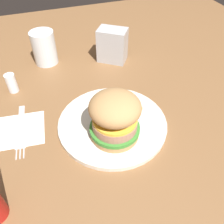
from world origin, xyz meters
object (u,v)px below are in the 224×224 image
at_px(salt_shaker, 12,83).
at_px(plate, 112,122).
at_px(sandwich, 115,116).
at_px(drink_glass, 45,49).
at_px(napkin_dispenser, 112,45).
at_px(fries_pile, 120,105).
at_px(napkin, 21,130).
at_px(fork, 21,130).

bearing_deg(salt_shaker, plate, 45.50).
bearing_deg(sandwich, salt_shaker, -140.53).
relative_size(drink_glass, napkin_dispenser, 0.98).
distance_m(drink_glass, napkin_dispenser, 0.22).
bearing_deg(napkin_dispenser, salt_shaker, -132.66).
height_order(sandwich, napkin_dispenser, sandwich).
xyz_separation_m(fries_pile, salt_shaker, (-0.18, -0.26, 0.01)).
relative_size(fries_pile, salt_shaker, 1.93).
height_order(fries_pile, napkin, fries_pile).
relative_size(fries_pile, drink_glass, 1.01).
relative_size(sandwich, napkin, 1.04).
bearing_deg(sandwich, napkin_dispenser, 161.39).
height_order(plate, fork, plate).
bearing_deg(sandwich, fork, -114.76).
bearing_deg(salt_shaker, fries_pile, 55.69).
xyz_separation_m(napkin, drink_glass, (-0.28, 0.10, 0.05)).
relative_size(plate, napkin, 2.40).
bearing_deg(drink_glass, salt_shaker, -42.38).
distance_m(sandwich, fork, 0.24).
distance_m(plate, drink_glass, 0.36).
bearing_deg(napkin, fork, -5.51).
bearing_deg(drink_glass, fries_pile, 26.00).
relative_size(sandwich, salt_shaker, 2.07).
bearing_deg(napkin_dispenser, drink_glass, -159.56).
relative_size(drink_glass, salt_shaker, 1.91).
distance_m(plate, fork, 0.22).
bearing_deg(salt_shaker, drink_glass, 137.62).
relative_size(fries_pile, napkin, 0.96).
bearing_deg(napkin, plate, 75.54).
bearing_deg(fork, plate, 75.95).
bearing_deg(fries_pile, fork, -92.66).
distance_m(fries_pile, salt_shaker, 0.31).
xyz_separation_m(fries_pile, napkin, (-0.01, -0.25, -0.02)).
distance_m(drink_glass, salt_shaker, 0.17).
distance_m(plate, sandwich, 0.08).
height_order(fries_pile, fork, fries_pile).
bearing_deg(fork, napkin, 174.49).
xyz_separation_m(fork, napkin_dispenser, (-0.23, 0.31, 0.05)).
relative_size(napkin, napkin_dispenser, 1.03).
bearing_deg(drink_glass, napkin, -20.15).
distance_m(napkin, drink_glass, 0.31).
height_order(sandwich, fork, sandwich).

